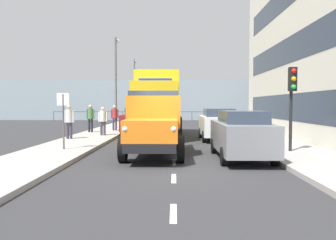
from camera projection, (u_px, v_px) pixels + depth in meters
ground_plane at (174, 138)px, 19.63m from camera, size 80.00×80.00×0.00m
sidewalk_left at (256, 137)px, 19.54m from camera, size 2.70×40.71×0.15m
sidewalk_right at (93, 137)px, 19.72m from camera, size 2.70×40.71×0.15m
road_centreline_markings at (174, 141)px, 18.28m from camera, size 0.12×35.32×0.01m
sea_horizon at (175, 100)px, 42.85m from camera, size 80.00×0.80×5.00m
seawall_railing at (175, 113)px, 39.32m from camera, size 28.08×0.08×1.20m
truck_vintage_orange at (154, 125)px, 12.69m from camera, size 2.17×5.64×2.43m
lorry_cargo_yellow at (158, 102)px, 20.78m from camera, size 2.58×8.20×3.87m
car_grey_kerbside_near at (241, 134)px, 12.14m from camera, size 1.78×4.45×1.72m
car_white_kerbside_1 at (218, 124)px, 18.55m from camera, size 1.89×3.90×1.72m
car_maroon_oppositeside_0 at (139, 120)px, 22.78m from camera, size 1.97×4.69×1.72m
pedestrian_couple_b at (69, 119)px, 17.85m from camera, size 0.53×0.34×1.77m
pedestrian_with_bag at (103, 119)px, 19.93m from camera, size 0.53×0.34×1.65m
pedestrian_by_lamp at (90, 116)px, 22.17m from camera, size 0.53×0.34×1.78m
pedestrian_near_railing at (115, 116)px, 23.67m from camera, size 0.53×0.34×1.74m
traffic_light_near at (292, 90)px, 13.00m from camera, size 0.28×0.41×3.20m
lamp_post_promenade at (116, 75)px, 26.31m from camera, size 0.32×1.14×6.92m
lamp_post_far at (135, 85)px, 38.76m from camera, size 0.32×1.14×6.85m
street_sign at (63, 111)px, 13.67m from camera, size 0.50×0.07×2.25m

